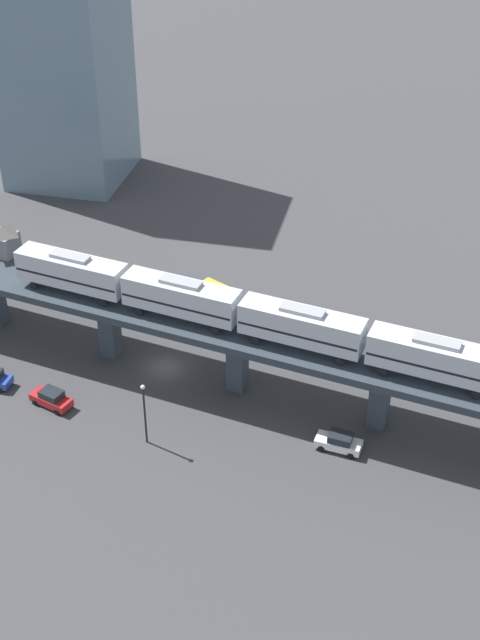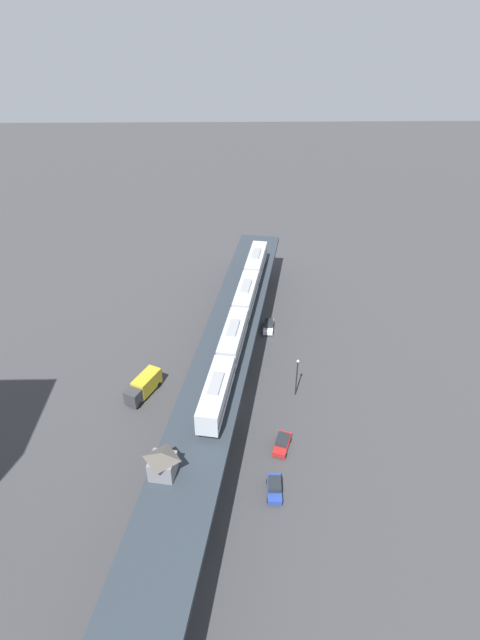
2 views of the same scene
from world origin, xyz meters
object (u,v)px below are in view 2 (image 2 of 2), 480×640
at_px(street_car_red, 282,443).
at_px(signal_hut, 162,463).
at_px(street_car_blue, 274,488).
at_px(street_car_white, 268,326).
at_px(subway_train, 240,315).
at_px(delivery_truck, 144,386).
at_px(street_lamp, 297,374).

bearing_deg(street_car_red, signal_hut, 36.30).
xyz_separation_m(street_car_blue, street_car_white, (-1.70, -36.65, 0.00)).
bearing_deg(street_car_white, street_car_red, 89.98).
bearing_deg(subway_train, street_car_red, 106.96).
relative_size(street_car_blue, delivery_truck, 0.60).
bearing_deg(delivery_truck, street_car_red, 151.10).
bearing_deg(street_car_blue, street_car_red, -102.73).
xyz_separation_m(street_car_red, street_lamp, (-3.10, -11.06, 3.17)).
relative_size(street_car_white, street_lamp, 0.66).
height_order(subway_train, delivery_truck, subway_train).
distance_m(street_car_blue, street_car_white, 36.69).
relative_size(street_car_blue, street_lamp, 0.64).
distance_m(street_car_blue, street_lamp, 19.38).
distance_m(signal_hut, street_car_blue, 16.20).
bearing_deg(street_car_blue, street_lamp, -104.50).
bearing_deg(street_car_blue, delivery_truck, -44.68).
bearing_deg(delivery_truck, street_car_blue, 135.32).
xyz_separation_m(subway_train, street_car_white, (-5.58, -10.92, -9.67)).
xyz_separation_m(subway_train, street_car_red, (-5.57, 18.27, -9.67)).
distance_m(street_car_white, delivery_truck, 27.37).
relative_size(street_car_red, street_car_blue, 1.06).
bearing_deg(street_car_red, street_lamp, -105.67).
relative_size(signal_hut, street_car_white, 0.82).
xyz_separation_m(signal_hut, street_car_white, (-14.79, -40.04, -8.93)).
height_order(subway_train, street_lamp, subway_train).
bearing_deg(street_car_blue, signal_hut, 14.55).
bearing_deg(subway_train, street_lamp, 140.25).
height_order(street_car_white, delivery_truck, delivery_truck).
bearing_deg(street_lamp, street_car_blue, 75.50).
xyz_separation_m(subway_train, street_car_blue, (-3.89, 25.72, -9.67)).
distance_m(subway_train, street_lamp, 13.02).
relative_size(signal_hut, delivery_truck, 0.50).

